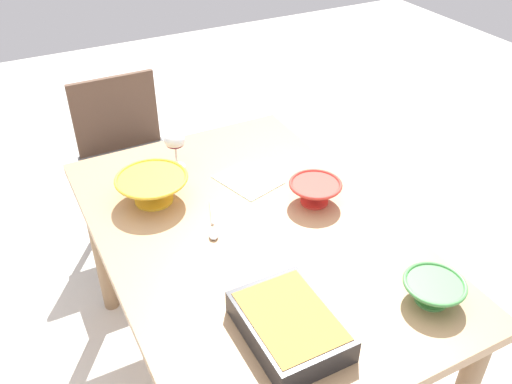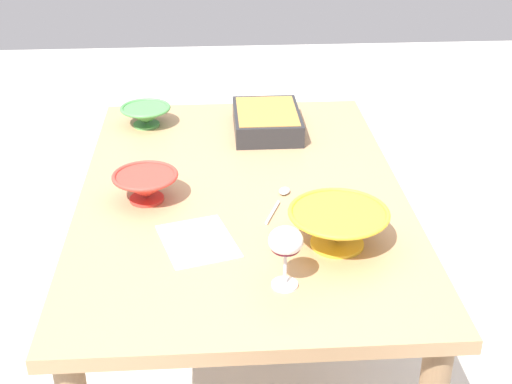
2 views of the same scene
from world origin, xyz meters
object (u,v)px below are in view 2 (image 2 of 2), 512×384
at_px(serving_bowl, 146,115).
at_px(mixing_bowl, 146,185).
at_px(dining_table, 242,219).
at_px(napkin, 198,241).
at_px(small_bowl, 338,226).
at_px(wine_glass, 286,244).
at_px(serving_spoon, 281,197).
at_px(casserole_dish, 267,120).

bearing_deg(serving_bowl, mixing_bowl, 4.11).
xyz_separation_m(dining_table, serving_bowl, (-0.50, -0.31, 0.14)).
bearing_deg(napkin, serving_bowl, -166.71).
relative_size(mixing_bowl, serving_bowl, 1.06).
xyz_separation_m(small_bowl, serving_bowl, (-0.82, -0.53, -0.01)).
relative_size(wine_glass, napkin, 0.70).
bearing_deg(napkin, serving_spoon, 132.17).
xyz_separation_m(mixing_bowl, small_bowl, (0.27, 0.49, 0.01)).
relative_size(wine_glass, serving_spoon, 0.76).
bearing_deg(casserole_dish, mixing_bowl, -38.57).
bearing_deg(dining_table, small_bowl, 35.88).
relative_size(dining_table, serving_bowl, 8.02).
xyz_separation_m(casserole_dish, serving_bowl, (-0.08, -0.41, -0.00)).
height_order(dining_table, casserole_dish, casserole_dish).
bearing_deg(casserole_dish, small_bowl, 9.12).
relative_size(small_bowl, napkin, 1.15).
bearing_deg(casserole_dish, dining_table, -13.89).
height_order(serving_spoon, napkin, serving_spoon).
distance_m(dining_table, mixing_bowl, 0.31).
xyz_separation_m(serving_spoon, napkin, (0.21, -0.23, -0.01)).
bearing_deg(wine_glass, serving_bowl, -158.61).
bearing_deg(dining_table, wine_glass, 9.00).
distance_m(serving_bowl, serving_spoon, 0.70).
xyz_separation_m(wine_glass, casserole_dish, (-0.91, 0.03, -0.07)).
xyz_separation_m(casserole_dish, small_bowl, (0.74, 0.12, 0.01)).
height_order(casserole_dish, napkin, casserole_dish).
bearing_deg(serving_bowl, napkin, 13.29).
height_order(mixing_bowl, napkin, mixing_bowl).
xyz_separation_m(dining_table, wine_glass, (0.48, 0.08, 0.21)).
bearing_deg(serving_spoon, casserole_dish, -179.89).
bearing_deg(napkin, casserole_dish, 161.78).
relative_size(mixing_bowl, serving_spoon, 0.91).
bearing_deg(small_bowl, serving_spoon, -154.56).
height_order(serving_bowl, napkin, serving_bowl).
bearing_deg(mixing_bowl, wine_glass, 38.43).
distance_m(casserole_dish, serving_spoon, 0.49).
bearing_deg(wine_glass, small_bowl, 138.15).
distance_m(mixing_bowl, napkin, 0.28).
xyz_separation_m(dining_table, napkin, (0.27, -0.13, 0.10)).
bearing_deg(serving_spoon, napkin, -47.83).
distance_m(small_bowl, napkin, 0.36).
bearing_deg(serving_spoon, dining_table, -120.52).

